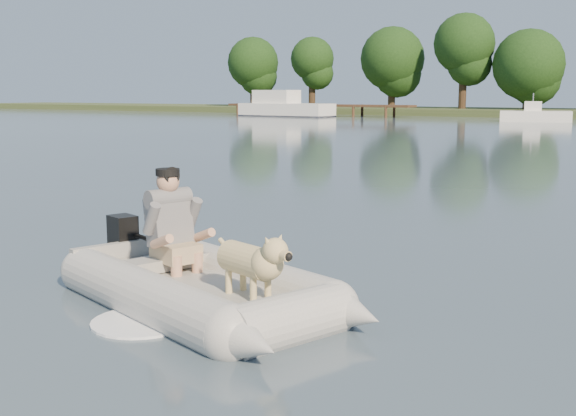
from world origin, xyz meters
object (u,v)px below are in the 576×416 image
Objects in this scene: dog at (248,266)px; cabin_cruiser at (286,103)px; motorboat at (536,108)px; dock at (317,110)px; dinghy at (203,247)px; man at (170,218)px.

dog is 0.11× the size of cabin_cruiser.
motorboat is at bearing 2.60° from cabin_cruiser.
dinghy is at bearing -62.58° from dock.
dock is at bearing 135.94° from man.
dog is (1.32, -0.45, -0.27)m from man.
motorboat is (21.02, -0.15, -0.17)m from cabin_cruiser.
dinghy is 5.17× the size of dog.
dinghy is 56.12m from cabin_cruiser.
motorboat reaches higher than dog.
motorboat is (-7.14, 48.39, 0.36)m from dinghy.
dock is at bearing 136.90° from dog.
dock is 57.91m from dinghy.
dock is 57.35m from man.
dinghy reaches higher than dock.
man is at bearing 180.00° from dog.
dinghy is at bearing -96.08° from motorboat.
dinghy is at bearing -56.86° from cabin_cruiser.
motorboat reaches higher than man.
motorboat reaches higher than dock.
cabin_cruiser is at bearing 165.11° from motorboat.
dinghy is (26.67, -51.40, 0.10)m from dock.
dinghy is 0.57× the size of cabin_cruiser.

